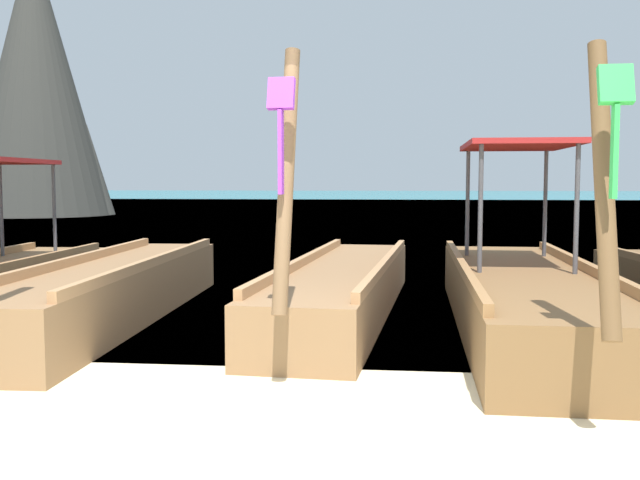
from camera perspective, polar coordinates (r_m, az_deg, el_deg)
ground at (r=4.85m, az=-4.56°, el=-14.45°), size 120.00×120.00×0.00m
sea_water at (r=66.05m, az=5.36°, el=3.21°), size 120.00×120.00×0.00m
longtail_boat_pink_ribbon at (r=8.68m, az=-15.85°, el=-3.85°), size 1.20×6.20×2.55m
longtail_boat_violet_ribbon at (r=8.72m, az=1.85°, el=-3.80°), size 1.52×6.33×2.64m
longtail_boat_green_ribbon at (r=8.12m, az=15.68°, el=-4.15°), size 1.51×6.52×2.51m
karst_rock at (r=37.11m, az=-21.23°, el=11.55°), size 6.69×6.65×12.86m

